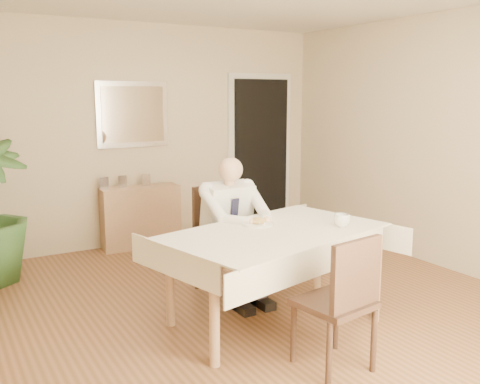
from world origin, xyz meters
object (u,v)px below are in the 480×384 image
sideboard (141,217)px  seated_man (236,222)px  chair_far (220,232)px  coffee_mug (342,221)px  dining_table (275,241)px  chair_near (343,297)px

sideboard → seated_man: bearing=-81.5°
seated_man → sideboard: (-0.15, 2.00, -0.33)m
seated_man → chair_far: bearing=90.0°
seated_man → coffee_mug: seated_man is taller
chair_far → seated_man: (0.00, -0.29, 0.15)m
coffee_mug → sideboard: (-0.67, 2.76, -0.44)m
chair_far → sideboard: chair_far is taller
coffee_mug → dining_table: bearing=161.7°
chair_far → coffee_mug: chair_far is taller
chair_near → seated_man: seated_man is taller
chair_near → coffee_mug: bearing=41.4°
dining_table → coffee_mug: (0.52, -0.17, 0.14)m
dining_table → chair_near: (-0.05, -0.85, -0.15)m
chair_near → dining_table: bearing=78.1°
chair_near → chair_far: bearing=79.7°
coffee_mug → sideboard: bearing=103.7°
seated_man → sideboard: size_ratio=1.38×
chair_near → coffee_mug: (0.57, 0.68, 0.29)m
seated_man → coffee_mug: bearing=-55.9°
chair_far → seated_man: seated_man is taller
dining_table → sideboard: 2.61m
dining_table → seated_man: size_ratio=1.56×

